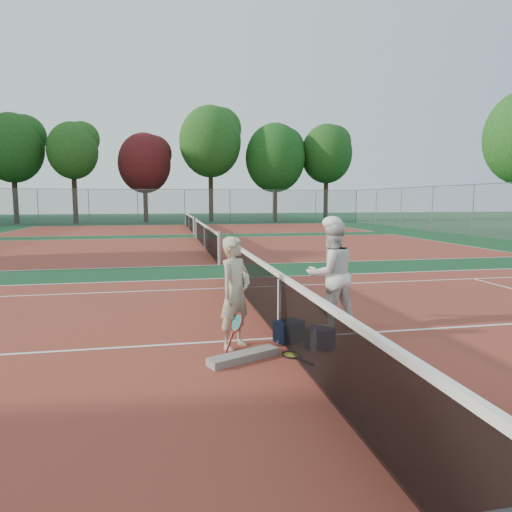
% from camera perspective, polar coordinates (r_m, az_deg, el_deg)
% --- Properties ---
extents(ground, '(130.00, 130.00, 0.00)m').
position_cam_1_polar(ground, '(7.12, 2.92, -10.23)').
color(ground, '#0F391D').
rests_on(ground, ground).
extents(court_main, '(23.77, 10.97, 0.01)m').
position_cam_1_polar(court_main, '(7.11, 2.92, -10.21)').
color(court_main, maroon).
rests_on(court_main, ground).
extents(court_far_a, '(23.77, 10.97, 0.01)m').
position_cam_1_polar(court_far_a, '(20.27, -6.41, 1.03)').
color(court_far_a, maroon).
rests_on(court_far_a, ground).
extents(court_far_b, '(23.77, 10.97, 0.01)m').
position_cam_1_polar(court_far_b, '(33.69, -8.35, 3.39)').
color(court_far_b, maroon).
rests_on(court_far_b, ground).
extents(net_main, '(0.10, 10.98, 1.02)m').
position_cam_1_polar(net_main, '(6.98, 2.95, -6.23)').
color(net_main, black).
rests_on(net_main, ground).
extents(net_far_a, '(0.10, 10.98, 1.02)m').
position_cam_1_polar(net_far_a, '(20.22, -6.43, 2.46)').
color(net_far_a, black).
rests_on(net_far_a, ground).
extents(net_far_b, '(0.10, 10.98, 1.02)m').
position_cam_1_polar(net_far_b, '(33.67, -8.36, 4.25)').
color(net_far_b, black).
rests_on(net_far_b, ground).
extents(fence_back, '(32.00, 0.06, 3.00)m').
position_cam_1_polar(fence_back, '(40.63, -8.89, 6.10)').
color(fence_back, slate).
rests_on(fence_back, ground).
extents(player_a, '(0.68, 0.68, 1.60)m').
position_cam_1_polar(player_a, '(6.51, -2.62, -4.60)').
color(player_a, '#BEB393').
rests_on(player_a, ground).
extents(player_b, '(0.96, 0.80, 1.79)m').
position_cam_1_polar(player_b, '(7.61, 9.37, -2.27)').
color(player_b, white).
rests_on(player_b, ground).
extents(racket_red, '(0.36, 0.36, 0.56)m').
position_cam_1_polar(racket_red, '(6.38, -2.45, -9.66)').
color(racket_red, maroon).
rests_on(racket_red, ground).
extents(racket_black_held, '(0.43, 0.37, 0.51)m').
position_cam_1_polar(racket_black_held, '(7.61, 8.01, -7.15)').
color(racket_black_held, black).
rests_on(racket_black_held, ground).
extents(racket_spare, '(0.48, 0.66, 0.03)m').
position_cam_1_polar(racket_spare, '(6.36, 4.44, -12.24)').
color(racket_spare, black).
rests_on(racket_spare, ground).
extents(sports_bag_navy, '(0.47, 0.40, 0.32)m').
position_cam_1_polar(sports_bag_navy, '(6.93, 4.13, -9.35)').
color(sports_bag_navy, black).
rests_on(sports_bag_navy, ground).
extents(sports_bag_purple, '(0.44, 0.43, 0.30)m').
position_cam_1_polar(sports_bag_purple, '(6.67, 8.01, -10.13)').
color(sports_bag_purple, '#25102D').
rests_on(sports_bag_purple, ground).
extents(net_cover_canvas, '(1.02, 0.64, 0.11)m').
position_cam_1_polar(net_cover_canvas, '(6.17, -1.57, -12.46)').
color(net_cover_canvas, slate).
rests_on(net_cover_canvas, ground).
extents(water_bottle, '(0.09, 0.09, 0.30)m').
position_cam_1_polar(water_bottle, '(6.52, 7.19, -10.53)').
color(water_bottle, silver).
rests_on(water_bottle, ground).
extents(tree_back_0, '(5.23, 5.23, 9.59)m').
position_cam_1_polar(tree_back_0, '(45.84, -28.18, 11.79)').
color(tree_back_0, '#382314').
rests_on(tree_back_0, ground).
extents(tree_back_1, '(4.36, 4.36, 8.92)m').
position_cam_1_polar(tree_back_1, '(44.30, -21.94, 12.07)').
color(tree_back_1, '#382314').
rests_on(tree_back_1, ground).
extents(tree_back_maroon, '(4.83, 4.83, 8.27)m').
position_cam_1_polar(tree_back_maroon, '(44.37, -13.77, 11.19)').
color(tree_back_maroon, '#382314').
rests_on(tree_back_maroon, ground).
extents(tree_back_3, '(5.78, 5.78, 10.83)m').
position_cam_1_polar(tree_back_3, '(44.16, -5.73, 14.00)').
color(tree_back_3, '#382314').
rests_on(tree_back_3, ground).
extents(tree_back_4, '(5.72, 5.72, 9.39)m').
position_cam_1_polar(tree_back_4, '(44.81, 2.41, 12.13)').
color(tree_back_4, '#382314').
rests_on(tree_back_4, ground).
extents(tree_back_5, '(5.01, 5.01, 9.48)m').
position_cam_1_polar(tree_back_5, '(46.43, 8.81, 12.47)').
color(tree_back_5, '#382314').
rests_on(tree_back_5, ground).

